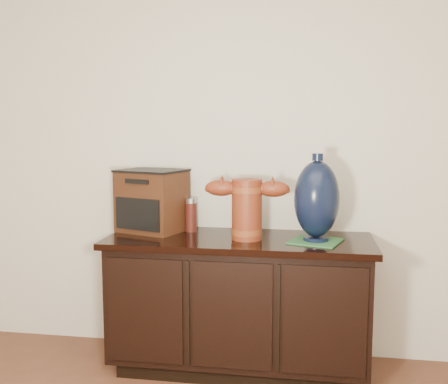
% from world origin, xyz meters
% --- Properties ---
extents(sideboard, '(1.46, 0.56, 0.75)m').
position_xyz_m(sideboard, '(0.00, 2.23, 0.39)').
color(sideboard, black).
rests_on(sideboard, ground).
extents(terracotta_vessel, '(0.46, 0.17, 0.33)m').
position_xyz_m(terracotta_vessel, '(0.05, 2.20, 0.94)').
color(terracotta_vessel, maroon).
rests_on(terracotta_vessel, sideboard).
extents(tv_radio, '(0.43, 0.39, 0.36)m').
position_xyz_m(tv_radio, '(-0.53, 2.34, 0.94)').
color(tv_radio, '#371B0D').
rests_on(tv_radio, sideboard).
extents(green_mat, '(0.31, 0.31, 0.01)m').
position_xyz_m(green_mat, '(0.42, 2.19, 0.76)').
color(green_mat, '#295B2F').
rests_on(green_mat, sideboard).
extents(lamp_base, '(0.30, 0.30, 0.46)m').
position_xyz_m(lamp_base, '(0.42, 2.19, 0.98)').
color(lamp_base, black).
rests_on(lamp_base, green_mat).
extents(spray_can, '(0.07, 0.07, 0.20)m').
position_xyz_m(spray_can, '(-0.30, 2.36, 0.85)').
color(spray_can, '#601B10').
rests_on(spray_can, sideboard).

